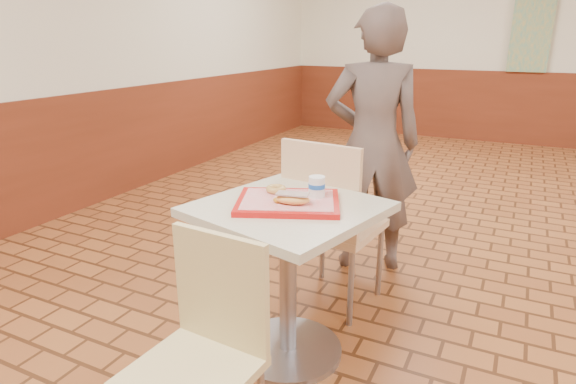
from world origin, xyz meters
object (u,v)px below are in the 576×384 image
at_px(chair_main_front, 204,344).
at_px(ring_donut, 276,189).
at_px(paper_cup, 317,186).
at_px(main_table, 288,256).
at_px(serving_tray, 288,202).
at_px(long_john_donut, 292,199).
at_px(chair_main_back, 330,217).
at_px(customer, 373,144).

bearing_deg(chair_main_front, ring_donut, 101.77).
height_order(ring_donut, paper_cup, paper_cup).
distance_m(main_table, chair_main_front, 0.66).
xyz_separation_m(chair_main_front, serving_tray, (-0.00, 0.66, 0.31)).
bearing_deg(long_john_donut, chair_main_back, 92.84).
bearing_deg(chair_main_back, customer, -86.46).
height_order(chair_main_back, serving_tray, chair_main_back).
bearing_deg(main_table, customer, 87.34).
bearing_deg(long_john_donut, ring_donut, 139.75).
bearing_deg(chair_main_back, paper_cup, 108.95).
xyz_separation_m(chair_main_back, customer, (0.04, 0.62, 0.29)).
bearing_deg(paper_cup, long_john_donut, -113.33).
distance_m(chair_main_front, long_john_donut, 0.70).
bearing_deg(ring_donut, customer, 82.06).
bearing_deg(chair_main_front, customer, 92.58).
distance_m(chair_main_back, ring_donut, 0.50).
height_order(chair_main_back, customer, customer).
bearing_deg(main_table, ring_donut, 145.11).
relative_size(main_table, long_john_donut, 4.58).
bearing_deg(chair_main_front, main_table, 94.48).
xyz_separation_m(serving_tray, long_john_donut, (0.04, -0.05, 0.04)).
height_order(chair_main_front, ring_donut, chair_main_front).
xyz_separation_m(customer, serving_tray, (-0.05, -1.10, -0.05)).
bearing_deg(ring_donut, long_john_donut, -40.25).
height_order(main_table, ring_donut, ring_donut).
distance_m(customer, paper_cup, 1.01).
relative_size(main_table, serving_tray, 1.71).
distance_m(chair_main_back, long_john_donut, 0.60).
bearing_deg(serving_tray, main_table, 0.00).
relative_size(main_table, chair_main_back, 0.79).
relative_size(ring_donut, paper_cup, 1.00).
xyz_separation_m(main_table, ring_donut, (-0.09, 0.07, 0.29)).
distance_m(chair_main_back, serving_tray, 0.54).
bearing_deg(customer, main_table, 64.74).
bearing_deg(long_john_donut, serving_tray, 130.14).
distance_m(customer, serving_tray, 1.10).
relative_size(main_table, ring_donut, 8.20).
distance_m(main_table, long_john_donut, 0.30).
relative_size(customer, long_john_donut, 9.94).
relative_size(serving_tray, paper_cup, 4.79).
relative_size(chair_main_front, chair_main_back, 0.87).
height_order(main_table, paper_cup, paper_cup).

